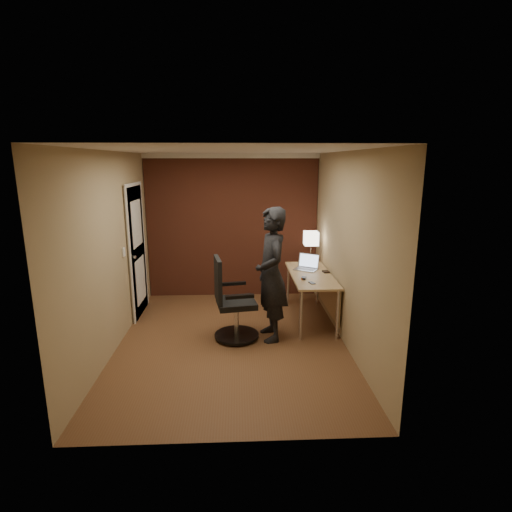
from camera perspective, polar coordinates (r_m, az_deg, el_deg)
The scene contains 9 objects.
room at distance 6.62m, azimuth -5.80°, elevation 4.61°, with size 4.00×4.00×4.00m.
desk at distance 6.08m, azimuth 8.49°, elevation -3.70°, with size 0.60×1.50×0.73m.
desk_lamp at distance 6.53m, azimuth 7.87°, elevation 2.45°, with size 0.22×0.22×0.54m.
laptop at distance 6.27m, azimuth 7.32°, elevation -1.30°, with size 0.42×0.39×0.23m.
mouse at distance 5.74m, azimuth 6.83°, elevation -3.17°, with size 0.06×0.10×0.03m, color black.
phone at distance 5.58m, azimuth 7.98°, elevation -3.81°, with size 0.06×0.12×0.01m, color black.
wallet at distance 6.14m, azimuth 9.95°, elevation -2.21°, with size 0.09×0.11×0.02m, color black.
office_chair at distance 5.42m, azimuth -3.58°, elevation -6.91°, with size 0.61×0.67×1.12m.
person at distance 5.32m, azimuth 2.19°, elevation -2.68°, with size 0.66×0.43×1.80m, color black.
Camera 1 is at (0.09, -5.00, 2.37)m, focal length 28.00 mm.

